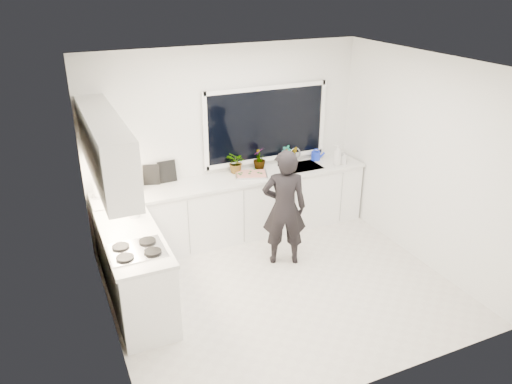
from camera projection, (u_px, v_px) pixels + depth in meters
name	position (u px, v px, depth m)	size (l,w,h in m)	color
floor	(281.00, 287.00, 6.17)	(4.00, 3.50, 0.02)	beige
wall_back	(227.00, 142.00, 7.08)	(4.00, 0.02, 2.70)	white
wall_left	(100.00, 220.00, 4.86)	(0.02, 3.50, 2.70)	white
wall_right	(423.00, 161.00, 6.37)	(0.02, 3.50, 2.70)	white
ceiling	(286.00, 64.00, 5.07)	(4.00, 3.50, 0.02)	white
window	(266.00, 124.00, 7.20)	(1.80, 0.02, 1.00)	black
base_cabinets_back	(236.00, 208.00, 7.19)	(3.92, 0.58, 0.88)	white
base_cabinets_left	(136.00, 273.00, 5.65)	(0.58, 1.60, 0.88)	white
countertop_back	(236.00, 179.00, 7.00)	(3.94, 0.62, 0.04)	silver
countertop_left	(132.00, 237.00, 5.47)	(0.62, 1.60, 0.04)	silver
upper_cabinets	(105.00, 147.00, 5.33)	(0.34, 2.10, 0.70)	white
sink	(301.00, 170.00, 7.41)	(0.58, 0.42, 0.14)	silver
faucet	(295.00, 155.00, 7.52)	(0.03, 0.03, 0.22)	silver
stovetop	(137.00, 250.00, 5.15)	(0.56, 0.48, 0.03)	black
person	(284.00, 208.00, 6.40)	(0.58, 0.38, 1.58)	black
pizza_tray	(251.00, 175.00, 7.05)	(0.44, 0.33, 0.03)	silver
pizza	(251.00, 174.00, 7.05)	(0.40, 0.29, 0.01)	#B31A17
watering_can	(316.00, 156.00, 7.63)	(0.14, 0.14, 0.13)	#1630D3
paper_towel_roll	(98.00, 188.00, 6.34)	(0.11, 0.11, 0.26)	white
knife_block	(135.00, 182.00, 6.56)	(0.13, 0.10, 0.22)	#8E6242
utensil_crock	(134.00, 211.00, 5.85)	(0.13, 0.13, 0.16)	#BCBCC1
picture_frame_large	(151.00, 175.00, 6.72)	(0.22, 0.02, 0.28)	black
picture_frame_small	(167.00, 172.00, 6.80)	(0.25, 0.02, 0.30)	black
herb_plants	(254.00, 160.00, 7.21)	(1.17, 0.35, 0.33)	#26662D
soap_bottles	(339.00, 155.00, 7.42)	(0.26, 0.17, 0.31)	#D8BF66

